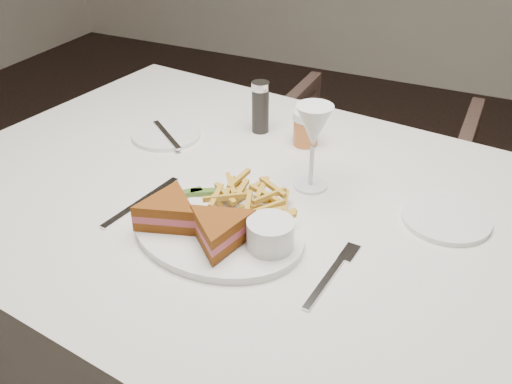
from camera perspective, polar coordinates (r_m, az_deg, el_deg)
The scene contains 4 objects.
ground at distance 1.81m, azimuth -4.55°, elevation -16.18°, with size 5.00×5.00×0.00m, color black.
table at distance 1.35m, azimuth 0.95°, elevation -14.41°, with size 1.40×0.93×0.75m, color silver.
chair_far at distance 2.01m, azimuth 10.67°, elevation 0.98°, with size 0.64×0.60×0.66m, color #4A362D.
table_setting at distance 1.05m, azimuth -0.74°, elevation -0.27°, with size 0.81×0.64×0.18m.
Camera 1 is at (0.64, -1.02, 1.36)m, focal length 40.00 mm.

